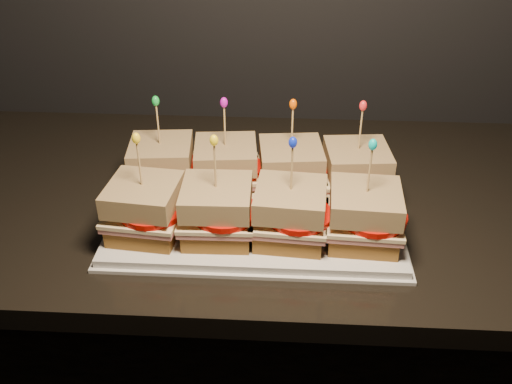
{
  "coord_description": "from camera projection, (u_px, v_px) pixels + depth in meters",
  "views": [
    {
      "loc": [
        0.95,
        0.85,
        1.4
      ],
      "look_at": [
        0.91,
        1.6,
        0.93
      ],
      "focal_mm": 40.0,
      "sensor_mm": 36.0,
      "label": 1
    }
  ],
  "objects": [
    {
      "name": "sandwich_4_bread_top",
      "position": [
        143.0,
        195.0,
        0.83
      ],
      "size": [
        0.11,
        0.11,
        0.03
      ],
      "primitive_type": "cube",
      "rotation": [
        0.0,
        0.0,
        -0.1
      ],
      "color": "#4F3010",
      "rests_on": "sandwich_4_tomato"
    },
    {
      "name": "sandwich_5_frill",
      "position": [
        214.0,
        140.0,
        0.78
      ],
      "size": [
        0.01,
        0.01,
        0.02
      ],
      "primitive_type": "ellipsoid",
      "color": "yellow",
      "rests_on": "sandwich_5_pick"
    },
    {
      "name": "sandwich_4_frill",
      "position": [
        136.0,
        138.0,
        0.79
      ],
      "size": [
        0.01,
        0.01,
        0.02
      ],
      "primitive_type": "ellipsoid",
      "color": "yellow",
      "rests_on": "sandwich_4_pick"
    },
    {
      "name": "sandwich_3_ham",
      "position": [
        355.0,
        177.0,
        0.95
      ],
      "size": [
        0.12,
        0.11,
        0.01
      ],
      "primitive_type": "cube",
      "rotation": [
        0.0,
        0.0,
        0.09
      ],
      "color": "#C46968",
      "rests_on": "sandwich_3_bread_bot"
    },
    {
      "name": "sandwich_2_frill",
      "position": [
        293.0,
        104.0,
        0.88
      ],
      "size": [
        0.01,
        0.01,
        0.02
      ],
      "primitive_type": "ellipsoid",
      "color": "#F35601",
      "rests_on": "sandwich_2_pick"
    },
    {
      "name": "sandwich_5_tomato",
      "position": [
        225.0,
        212.0,
        0.83
      ],
      "size": [
        0.1,
        0.1,
        0.01
      ],
      "primitive_type": "cylinder",
      "color": "red",
      "rests_on": "sandwich_5_cheese"
    },
    {
      "name": "sandwich_2_tomato",
      "position": [
        298.0,
        170.0,
        0.94
      ],
      "size": [
        0.1,
        0.1,
        0.01
      ],
      "primitive_type": "cylinder",
      "color": "red",
      "rests_on": "sandwich_2_cheese"
    },
    {
      "name": "sandwich_1_bread_top",
      "position": [
        226.0,
        154.0,
        0.94
      ],
      "size": [
        0.11,
        0.11,
        0.03
      ],
      "primitive_type": "cube",
      "rotation": [
        0.0,
        0.0,
        0.1
      ],
      "color": "#4F3010",
      "rests_on": "sandwich_1_tomato"
    },
    {
      "name": "sandwich_1_bread_bot",
      "position": [
        227.0,
        182.0,
        0.97
      ],
      "size": [
        0.11,
        0.11,
        0.03
      ],
      "primitive_type": "cube",
      "rotation": [
        0.0,
        0.0,
        0.1
      ],
      "color": "#603B0F",
      "rests_on": "platter"
    },
    {
      "name": "sandwich_1_frill",
      "position": [
        224.0,
        102.0,
        0.89
      ],
      "size": [
        0.01,
        0.01,
        0.02
      ],
      "primitive_type": "ellipsoid",
      "color": "#C40EBB",
      "rests_on": "sandwich_1_pick"
    },
    {
      "name": "sandwich_4_ham",
      "position": [
        146.0,
        215.0,
        0.85
      ],
      "size": [
        0.12,
        0.12,
        0.01
      ],
      "primitive_type": "cube",
      "rotation": [
        0.0,
        0.0,
        -0.1
      ],
      "color": "#C46968",
      "rests_on": "sandwich_4_bread_bot"
    },
    {
      "name": "platter_rim",
      "position": [
        256.0,
        219.0,
        0.93
      ],
      "size": [
        0.46,
        0.29,
        0.01
      ],
      "primitive_type": "cube",
      "color": "silver",
      "rests_on": "granite_slab"
    },
    {
      "name": "cabinet",
      "position": [
        184.0,
        363.0,
        1.25
      ],
      "size": [
        2.46,
        0.59,
        0.83
      ],
      "primitive_type": "cube",
      "color": "black",
      "rests_on": "ground"
    },
    {
      "name": "sandwich_7_frill",
      "position": [
        373.0,
        145.0,
        0.77
      ],
      "size": [
        0.01,
        0.01,
        0.02
      ],
      "primitive_type": "ellipsoid",
      "color": "#07BFB7",
      "rests_on": "sandwich_7_pick"
    },
    {
      "name": "sandwich_2_cheese",
      "position": [
        291.0,
        172.0,
        0.95
      ],
      "size": [
        0.12,
        0.12,
        0.01
      ],
      "primitive_type": "cube",
      "rotation": [
        0.0,
        0.0,
        0.1
      ],
      "color": "beige",
      "rests_on": "sandwich_2_ham"
    },
    {
      "name": "sandwich_7_tomato",
      "position": [
        373.0,
        217.0,
        0.82
      ],
      "size": [
        0.1,
        0.1,
        0.01
      ],
      "primitive_type": "cylinder",
      "color": "red",
      "rests_on": "sandwich_7_cheese"
    },
    {
      "name": "sandwich_4_bread_bot",
      "position": [
        147.0,
        224.0,
        0.86
      ],
      "size": [
        0.11,
        0.11,
        0.03
      ],
      "primitive_type": "cube",
      "rotation": [
        0.0,
        0.0,
        -0.1
      ],
      "color": "#603B0F",
      "rests_on": "platter"
    },
    {
      "name": "sandwich_6_cheese",
      "position": [
        290.0,
        216.0,
        0.84
      ],
      "size": [
        0.12,
        0.11,
        0.01
      ],
      "primitive_type": "cube",
      "rotation": [
        0.0,
        0.0,
        -0.08
      ],
      "color": "beige",
      "rests_on": "sandwich_6_ham"
    },
    {
      "name": "sandwich_7_ham",
      "position": [
        363.0,
        222.0,
        0.84
      ],
      "size": [
        0.11,
        0.11,
        0.01
      ],
      "primitive_type": "cube",
      "rotation": [
        0.0,
        0.0,
        -0.06
      ],
      "color": "#C46968",
      "rests_on": "sandwich_7_bread_bot"
    },
    {
      "name": "sandwich_4_cheese",
      "position": [
        145.0,
        211.0,
        0.85
      ],
      "size": [
        0.12,
        0.12,
        0.01
      ],
      "primitive_type": "cube",
      "rotation": [
        0.0,
        0.0,
        -0.1
      ],
      "color": "beige",
      "rests_on": "sandwich_4_ham"
    },
    {
      "name": "sandwich_0_bread_bot",
      "position": [
        164.0,
        180.0,
        0.97
      ],
      "size": [
        0.11,
        0.11,
        0.03
      ],
      "primitive_type": "cube",
      "rotation": [
        0.0,
        0.0,
        0.1
      ],
      "color": "#603B0F",
      "rests_on": "platter"
    },
    {
      "name": "sandwich_6_bread_top",
      "position": [
        291.0,
        199.0,
        0.82
      ],
      "size": [
        0.11,
        0.11,
        0.03
      ],
      "primitive_type": "cube",
      "rotation": [
        0.0,
        0.0,
        -0.08
      ],
      "color": "#4F3010",
      "rests_on": "sandwich_6_tomato"
    },
    {
      "name": "sandwich_3_cheese",
      "position": [
        356.0,
        173.0,
        0.94
      ],
      "size": [
        0.12,
        0.12,
        0.01
      ],
      "primitive_type": "cube",
      "rotation": [
        0.0,
        0.0,
        0.09
      ],
      "color": "beige",
      "rests_on": "sandwich_3_ham"
    },
    {
      "name": "sandwich_1_tomato",
      "position": [
        233.0,
        168.0,
        0.94
      ],
      "size": [
        0.1,
        0.1,
        0.01
      ],
      "primitive_type": "cylinder",
      "color": "red",
      "rests_on": "sandwich_1_cheese"
    },
    {
      "name": "sandwich_7_bread_bot",
      "position": [
        362.0,
        232.0,
        0.85
      ],
      "size": [
        0.1,
        0.1,
        0.03
      ],
      "primitive_type": "cube",
      "rotation": [
        0.0,
        0.0,
        -0.06
      ],
      "color": "#603B0F",
      "rests_on": "platter"
    },
    {
      "name": "sandwich_7_bread_top",
      "position": [
        366.0,
        202.0,
        0.82
      ],
      "size": [
        0.11,
        0.11,
        0.03
      ],
      "primitive_type": "cube",
      "rotation": [
        0.0,
        0.0,
        -0.06
      ],
      "color": "#4F3010",
      "rests_on": "sandwich_7_tomato"
    },
    {
      "name": "sandwich_1_cheese",
      "position": [
        226.0,
        170.0,
        0.95
      ],
      "size": [
        0.12,
        0.12,
        0.01
      ],
      "primitive_type": "cube",
      "rotation": [
        0.0,
        0.0,
        0.1
      ],
      "color": "beige",
      "rests_on": "sandwich_1_ham"
    },
    {
      "name": "sandwich_2_pick",
      "position": [
        292.0,
        130.0,
        0.91
      ],
      "size": [
        0.0,
        0.0,
        0.09
      ],
      "primitive_type": "cylinder",
      "color": "tan",
      "rests_on": "sandwich_2_bread_top"
    },
    {
      "name": "sandwich_6_ham",
      "position": [
        290.0,
        220.0,
        0.84
      ],
      "size": [
        0.12,
        0.11,
        0.01
      ],
      "primitive_type": "cube",
      "rotation": [
        0.0,
        0.0,
        -0.08
      ],
      "color": "#C46968",
      "rests_on": "sandwich_6_bread_bot"
    },
    {
      "name": "sandwich_6_bread_bot",
      "position": [
        289.0,
        229.0,
        0.85
      ],
      "size": [
        0.11,
        0.11,
        0.03
      ],
      "primitive_type": "cube",
      "rotation": [
        0.0,
        0.0,
        -0.08
      ],
      "color": "#603B0F",
      "rests_on": "platter"
    },
    {
      "name": "sandwich_4_pick",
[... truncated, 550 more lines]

